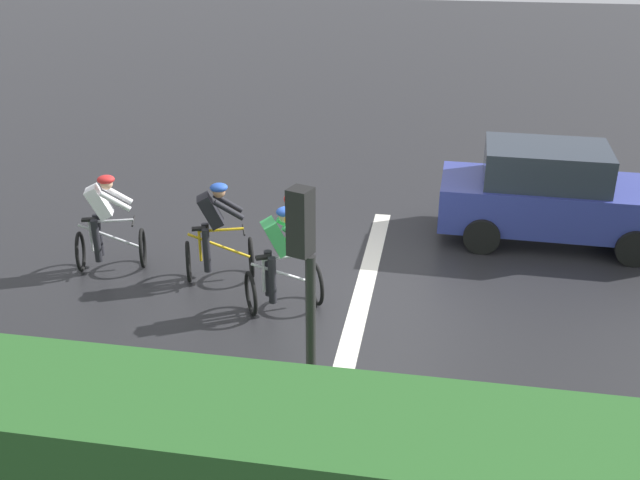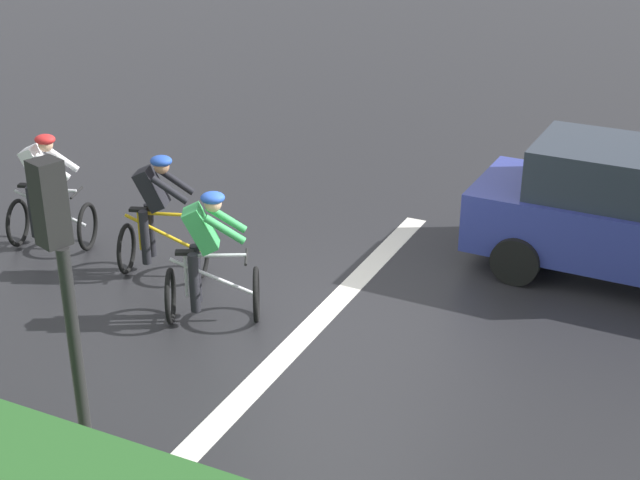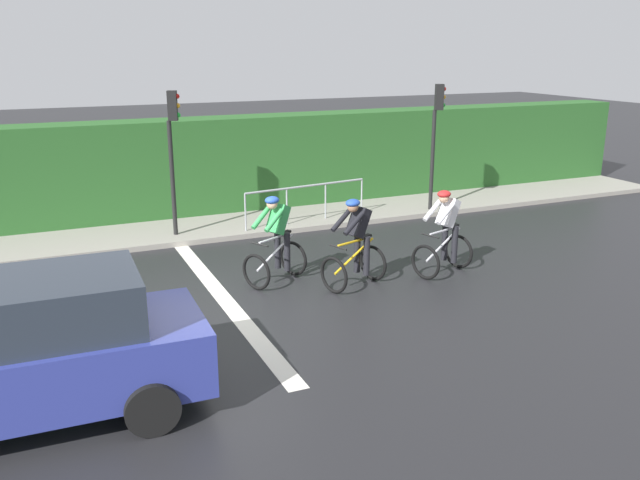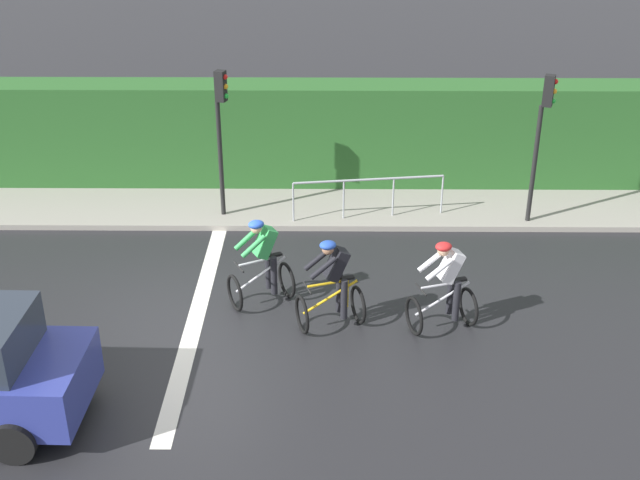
{
  "view_description": "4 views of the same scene",
  "coord_description": "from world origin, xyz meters",
  "px_view_note": "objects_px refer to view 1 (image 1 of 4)",
  "views": [
    {
      "loc": [
        -10.01,
        -0.93,
        5.62
      ],
      "look_at": [
        0.09,
        0.86,
        0.93
      ],
      "focal_mm": 41.25,
      "sensor_mm": 36.0,
      "label": 1
    },
    {
      "loc": [
        -8.64,
        -4.03,
        5.47
      ],
      "look_at": [
        0.6,
        0.41,
        0.8
      ],
      "focal_mm": 51.59,
      "sensor_mm": 36.0,
      "label": 2
    },
    {
      "loc": [
        10.69,
        -2.69,
        4.31
      ],
      "look_at": [
        0.33,
        1.87,
        0.98
      ],
      "focal_mm": 37.47,
      "sensor_mm": 36.0,
      "label": 3
    },
    {
      "loc": [
        12.3,
        2.48,
        7.65
      ],
      "look_at": [
        -0.7,
        2.37,
        1.17
      ],
      "focal_mm": 45.76,
      "sensor_mm": 36.0,
      "label": 4
    }
  ],
  "objects_px": {
    "cyclist_second": "(216,234)",
    "car_navy": "(553,194)",
    "pedestrian_railing_kerbside": "(30,386)",
    "cyclist_lead": "(106,225)",
    "cyclist_mid": "(281,262)",
    "traffic_light_near_crossing": "(305,300)"
  },
  "relations": [
    {
      "from": "pedestrian_railing_kerbside",
      "to": "cyclist_lead",
      "type": "bearing_deg",
      "value": 14.31
    },
    {
      "from": "traffic_light_near_crossing",
      "to": "cyclist_lead",
      "type": "bearing_deg",
      "value": 43.81
    },
    {
      "from": "traffic_light_near_crossing",
      "to": "pedestrian_railing_kerbside",
      "type": "relative_size",
      "value": 1.01
    },
    {
      "from": "cyclist_lead",
      "to": "cyclist_mid",
      "type": "height_order",
      "value": "same"
    },
    {
      "from": "car_navy",
      "to": "traffic_light_near_crossing",
      "type": "bearing_deg",
      "value": 155.44
    },
    {
      "from": "cyclist_mid",
      "to": "car_navy",
      "type": "relative_size",
      "value": 0.4
    },
    {
      "from": "car_navy",
      "to": "pedestrian_railing_kerbside",
      "type": "distance_m",
      "value": 9.3
    },
    {
      "from": "cyclist_second",
      "to": "car_navy",
      "type": "distance_m",
      "value": 6.07
    },
    {
      "from": "cyclist_lead",
      "to": "traffic_light_near_crossing",
      "type": "relative_size",
      "value": 0.5
    },
    {
      "from": "cyclist_mid",
      "to": "traffic_light_near_crossing",
      "type": "xyz_separation_m",
      "value": [
        -3.58,
        -1.08,
        1.43
      ]
    },
    {
      "from": "cyclist_lead",
      "to": "pedestrian_railing_kerbside",
      "type": "relative_size",
      "value": 0.5
    },
    {
      "from": "cyclist_second",
      "to": "traffic_light_near_crossing",
      "type": "xyz_separation_m",
      "value": [
        -4.37,
        -2.33,
        1.43
      ]
    },
    {
      "from": "cyclist_second",
      "to": "car_navy",
      "type": "relative_size",
      "value": 0.4
    },
    {
      "from": "cyclist_lead",
      "to": "traffic_light_near_crossing",
      "type": "height_order",
      "value": "traffic_light_near_crossing"
    },
    {
      "from": "cyclist_mid",
      "to": "pedestrian_railing_kerbside",
      "type": "distance_m",
      "value": 4.03
    },
    {
      "from": "traffic_light_near_crossing",
      "to": "pedestrian_railing_kerbside",
      "type": "xyz_separation_m",
      "value": [
        0.11,
        3.13,
        -1.44
      ]
    },
    {
      "from": "cyclist_lead",
      "to": "pedestrian_railing_kerbside",
      "type": "xyz_separation_m",
      "value": [
        -4.31,
        -1.1,
        -0.02
      ]
    },
    {
      "from": "cyclist_lead",
      "to": "cyclist_mid",
      "type": "xyz_separation_m",
      "value": [
        -0.84,
        -3.15,
        0.0
      ]
    },
    {
      "from": "cyclist_lead",
      "to": "cyclist_mid",
      "type": "relative_size",
      "value": 1.0
    },
    {
      "from": "cyclist_second",
      "to": "cyclist_mid",
      "type": "distance_m",
      "value": 1.48
    },
    {
      "from": "cyclist_second",
      "to": "pedestrian_railing_kerbside",
      "type": "xyz_separation_m",
      "value": [
        -4.27,
        0.8,
        -0.02
      ]
    },
    {
      "from": "cyclist_lead",
      "to": "cyclist_second",
      "type": "distance_m",
      "value": 1.9
    }
  ]
}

